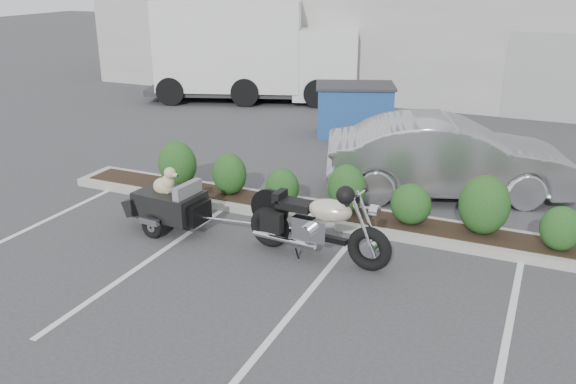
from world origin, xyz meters
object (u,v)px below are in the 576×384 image
at_px(motorcycle, 317,225).
at_px(dumpster, 354,109).
at_px(pet_trailer, 169,203).
at_px(sedan, 448,157).
at_px(delivery_truck, 254,53).

xyz_separation_m(motorcycle, dumpster, (-1.87, 7.59, 0.14)).
xyz_separation_m(pet_trailer, sedan, (4.13, 3.73, 0.30)).
height_order(pet_trailer, dumpster, dumpster).
bearing_deg(sedan, dumpster, 20.23).
bearing_deg(delivery_truck, pet_trailer, -90.30).
bearing_deg(sedan, pet_trailer, 112.38).
relative_size(motorcycle, pet_trailer, 1.25).
xyz_separation_m(motorcycle, delivery_truck, (-6.53, 10.71, 1.04)).
distance_m(sedan, dumpster, 5.01).
bearing_deg(motorcycle, sedan, 75.17).
bearing_deg(dumpster, delivery_truck, 125.33).
distance_m(motorcycle, sedan, 3.99).
bearing_deg(delivery_truck, sedan, -61.09).
relative_size(pet_trailer, delivery_truck, 0.26).
distance_m(pet_trailer, dumpster, 7.62).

